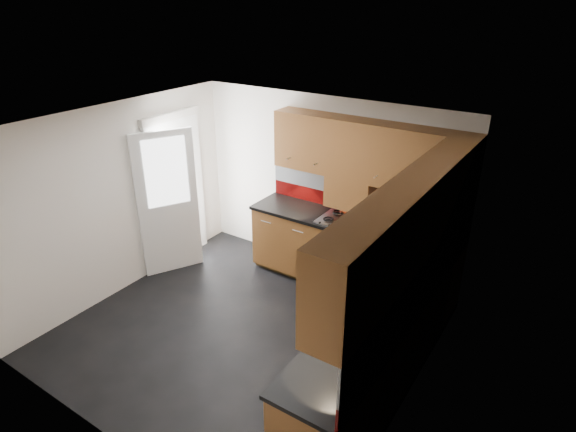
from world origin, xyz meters
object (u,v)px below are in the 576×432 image
Objects in this scene: gas_hob at (344,220)px; food_processor at (428,249)px; utensil_pot at (345,206)px; toaster at (419,228)px.

gas_hob is 1.78× the size of food_processor.
utensil_pot is at bearing 114.13° from gas_hob.
utensil_pot is at bearing 174.08° from toaster.
toaster is (1.02, -0.11, -0.00)m from utensil_pot.
toaster is 0.59m from food_processor.
utensil_pot is 1.41× the size of food_processor.
gas_hob is 0.27m from utensil_pot.
utensil_pot is 1.40× the size of toaster.
utensil_pot is at bearing 154.35° from food_processor.
utensil_pot reaches higher than toaster.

